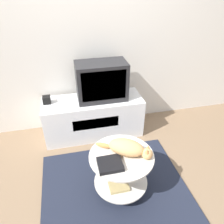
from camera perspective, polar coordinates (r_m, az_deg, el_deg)
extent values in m
plane|color=#7F664C|center=(2.38, 1.05, -20.44)|extent=(12.00, 12.00, 0.00)
cube|color=silver|center=(2.82, -5.67, 20.25)|extent=(8.00, 0.05, 2.60)
cube|color=#1E2333|center=(2.38, 1.06, -20.30)|extent=(1.48, 1.36, 0.02)
cube|color=white|center=(2.94, -4.88, -1.29)|extent=(1.28, 0.46, 0.53)
cube|color=silver|center=(2.73, -4.20, -2.99)|extent=(0.58, 0.01, 0.15)
cube|color=#232326|center=(2.73, -2.76, 8.07)|extent=(0.62, 0.34, 0.48)
cube|color=black|center=(2.58, -2.08, 6.80)|extent=(0.53, 0.01, 0.37)
cube|color=black|center=(2.82, -16.71, 3.07)|extent=(0.09, 0.09, 0.09)
cylinder|color=#B2B2B7|center=(2.39, 2.22, -19.19)|extent=(0.25, 0.25, 0.01)
cylinder|color=#B7B7BC|center=(2.22, 2.34, -15.72)|extent=(0.04, 0.04, 0.45)
cylinder|color=beige|center=(2.30, 2.28, -17.48)|extent=(0.53, 0.53, 0.01)
cylinder|color=beige|center=(2.05, 2.49, -11.40)|extent=(0.60, 0.60, 0.02)
cube|color=tan|center=(2.24, 1.82, -18.86)|extent=(0.19, 0.14, 0.02)
cube|color=#51387A|center=(2.35, 2.56, -15.47)|extent=(0.17, 0.13, 0.02)
cube|color=black|center=(1.94, -0.51, -13.46)|extent=(0.21, 0.19, 0.04)
ellipsoid|color=tan|center=(2.02, 3.74, -9.19)|extent=(0.38, 0.33, 0.14)
sphere|color=tan|center=(2.01, 9.16, -10.71)|extent=(0.10, 0.10, 0.10)
cone|color=#D18447|center=(1.99, 9.45, -9.01)|extent=(0.04, 0.04, 0.04)
cone|color=#D18447|center=(1.95, 9.14, -10.07)|extent=(0.04, 0.04, 0.04)
ellipsoid|color=#D18447|center=(2.10, -2.21, -8.72)|extent=(0.16, 0.12, 0.05)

